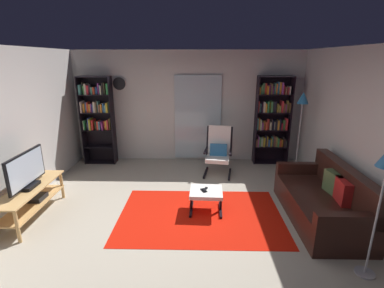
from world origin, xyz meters
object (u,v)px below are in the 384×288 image
object	(u,v)px
television	(27,171)
bookshelf_near_tv	(97,115)
ottoman	(206,194)
wall_clock	(119,84)
cell_phone	(204,190)
tv_remote	(205,189)
leather_sofa	(324,201)
floor_lamp_by_shelf	(302,107)
tv_stand	(32,197)
bookshelf_near_sofa	(272,118)
lounge_armchair	(219,149)

from	to	relation	value
television	bookshelf_near_tv	world-z (taller)	bookshelf_near_tv
ottoman	wall_clock	size ratio (longest dim) A/B	1.86
bookshelf_near_tv	cell_phone	bearing A→B (deg)	-42.88
television	tv_remote	bearing A→B (deg)	5.62
leather_sofa	ottoman	bearing A→B (deg)	173.74
tv_remote	floor_lamp_by_shelf	xyz separation A→B (m)	(1.95, 1.49, 1.10)
wall_clock	floor_lamp_by_shelf	bearing A→B (deg)	-13.52
television	bookshelf_near_tv	size ratio (longest dim) A/B	0.44
tv_stand	tv_remote	distance (m)	2.72
television	leather_sofa	bearing A→B (deg)	0.59
leather_sofa	cell_phone	world-z (taller)	leather_sofa
ottoman	floor_lamp_by_shelf	size ratio (longest dim) A/B	0.30
leather_sofa	tv_remote	xyz separation A→B (m)	(-1.82, 0.22, 0.08)
bookshelf_near_sofa	wall_clock	distance (m)	3.62
bookshelf_near_tv	tv_remote	size ratio (longest dim) A/B	14.12
television	cell_phone	size ratio (longest dim) A/B	6.45
leather_sofa	cell_phone	bearing A→B (deg)	174.38
leather_sofa	ottoman	size ratio (longest dim) A/B	3.50
television	wall_clock	size ratio (longest dim) A/B	3.11
television	lounge_armchair	distance (m)	3.58
leather_sofa	cell_phone	xyz separation A→B (m)	(-1.85, 0.18, 0.07)
tv_stand	ottoman	bearing A→B (deg)	4.80
tv_remote	cell_phone	bearing A→B (deg)	-104.85
tv_stand	floor_lamp_by_shelf	distance (m)	5.11
leather_sofa	lounge_armchair	size ratio (longest dim) A/B	1.84
television	bookshelf_near_sofa	distance (m)	5.01
leather_sofa	cell_phone	distance (m)	1.86
cell_phone	wall_clock	xyz separation A→B (m)	(-1.93, 2.47, 1.47)
bookshelf_near_sofa	leather_sofa	distance (m)	2.65
bookshelf_near_tv	wall_clock	xyz separation A→B (m)	(0.50, 0.21, 0.69)
ottoman	television	bearing A→B (deg)	-174.84
tv_stand	television	distance (m)	0.44
cell_phone	floor_lamp_by_shelf	xyz separation A→B (m)	(1.98, 1.53, 1.11)
cell_phone	bookshelf_near_tv	bearing A→B (deg)	113.55
ottoman	wall_clock	world-z (taller)	wall_clock
bookshelf_near_sofa	floor_lamp_by_shelf	world-z (taller)	bookshelf_near_sofa
bookshelf_near_sofa	tv_remote	bearing A→B (deg)	-124.57
television	lounge_armchair	world-z (taller)	television
tv_stand	leather_sofa	distance (m)	4.54
bookshelf_near_sofa	lounge_armchair	world-z (taller)	bookshelf_near_sofa
floor_lamp_by_shelf	leather_sofa	bearing A→B (deg)	-94.26
bookshelf_near_sofa	floor_lamp_by_shelf	bearing A→B (deg)	-65.54
tv_stand	cell_phone	world-z (taller)	tv_stand
bookshelf_near_tv	bookshelf_near_sofa	size ratio (longest dim) A/B	1.00
bookshelf_near_sofa	leather_sofa	size ratio (longest dim) A/B	1.08
tv_stand	floor_lamp_by_shelf	size ratio (longest dim) A/B	0.78
bookshelf_near_sofa	ottoman	xyz separation A→B (m)	(-1.57, -2.32, -0.78)
ottoman	floor_lamp_by_shelf	xyz separation A→B (m)	(1.94, 1.51, 1.18)
bookshelf_near_sofa	lounge_armchair	size ratio (longest dim) A/B	1.99
bookshelf_near_sofa	lounge_armchair	bearing A→B (deg)	-151.80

